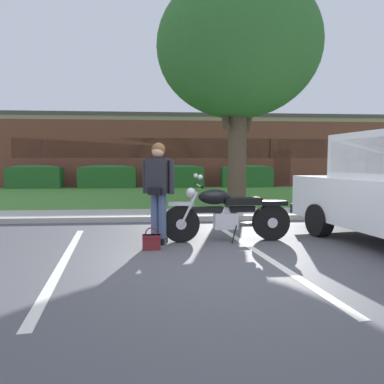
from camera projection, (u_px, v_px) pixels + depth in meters
ground_plane at (226, 261)px, 4.98m from camera, size 140.00×140.00×0.00m
curb_strip at (200, 218)px, 8.38m from camera, size 60.00×0.20×0.12m
concrete_walk at (197, 214)px, 9.23m from camera, size 60.00×1.50×0.08m
grass_lawn at (185, 196)px, 14.36m from camera, size 60.00×8.84×0.06m
stall_stripe_0 at (64, 260)px, 5.00m from camera, size 0.67×4.38×0.01m
stall_stripe_1 at (264, 256)px, 5.23m from camera, size 0.67×4.38×0.01m
motorcycle at (232, 214)px, 6.20m from camera, size 2.24×0.82×1.18m
rider_person at (158, 185)px, 5.96m from camera, size 0.53×0.39×1.70m
handbag at (152, 241)px, 5.59m from camera, size 0.28×0.13×0.36m
shade_tree at (238, 49)px, 11.47m from camera, size 5.27×5.27×7.29m
hedge_left at (35, 176)px, 18.12m from camera, size 2.68×0.90×1.24m
hedge_center_left at (108, 176)px, 18.41m from camera, size 2.93×0.90×1.24m
hedge_center_right at (178, 176)px, 18.70m from camera, size 2.66×0.90×1.24m
hedge_right at (246, 176)px, 18.99m from camera, size 2.71×0.90×1.24m
brick_building at (192, 152)px, 24.49m from camera, size 24.03×9.51×4.12m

